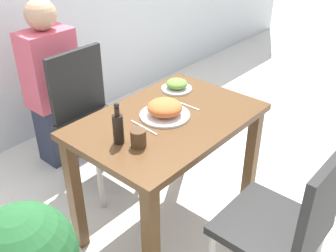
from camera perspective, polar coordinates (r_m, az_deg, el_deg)
ground_plane at (r=2.44m, az=0.00°, el=-14.10°), size 16.00×16.00×0.00m
dining_table at (r=2.06m, az=0.00°, el=-2.02°), size 0.96×0.65×0.74m
chair_near at (r=1.79m, az=17.08°, el=-13.38°), size 0.42×0.42×0.90m
chair_far at (r=2.55m, az=-11.12°, el=1.83°), size 0.42×0.42×0.90m
food_plate at (r=1.98m, az=-0.40°, el=2.48°), size 0.26×0.26×0.09m
side_plate at (r=2.26m, az=1.27°, el=5.93°), size 0.18×0.18×0.06m
drink_cup at (r=1.75m, az=-4.32°, el=-1.77°), size 0.07×0.07×0.08m
sauce_bottle at (r=1.76m, az=-7.26°, el=-0.21°), size 0.05×0.05×0.20m
fork_utensil at (r=1.90m, az=-3.54°, el=-0.22°), size 0.02×0.19×0.00m
spoon_utensil at (r=2.11m, az=2.45°, el=3.13°), size 0.01×0.19×0.00m
person_figure at (r=2.82m, az=-16.43°, el=5.58°), size 0.34×0.22×1.17m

